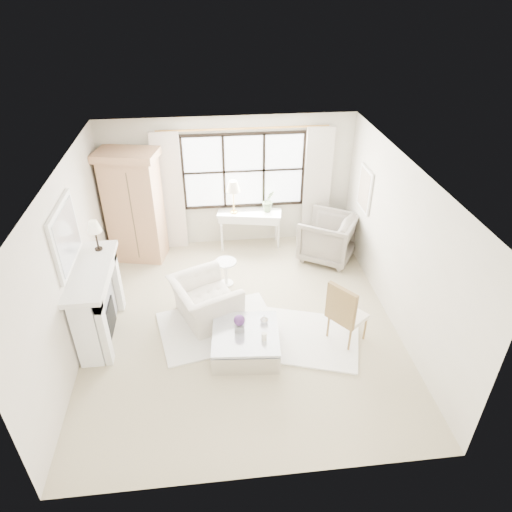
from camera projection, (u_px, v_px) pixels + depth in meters
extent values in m
plane|color=tan|center=(242.00, 323.00, 7.64)|extent=(5.50, 5.50, 0.00)
plane|color=white|center=(239.00, 171.00, 6.19)|extent=(5.50, 5.50, 0.00)
plane|color=beige|center=(229.00, 183.00, 9.22)|extent=(5.00, 0.00, 5.00)
plane|color=white|center=(263.00, 399.00, 4.61)|extent=(5.00, 0.00, 5.00)
plane|color=beige|center=(71.00, 265.00, 6.68)|extent=(0.00, 5.50, 5.50)
plane|color=beige|center=(399.00, 245.00, 7.15)|extent=(0.00, 5.50, 5.50)
cube|color=white|center=(244.00, 171.00, 9.10)|extent=(2.40, 0.02, 1.50)
cylinder|color=#BC8541|center=(243.00, 129.00, 8.58)|extent=(3.30, 0.04, 0.04)
cube|color=silver|center=(170.00, 193.00, 9.09)|extent=(0.55, 0.10, 2.47)
cube|color=beige|center=(317.00, 186.00, 9.37)|extent=(0.55, 0.10, 2.47)
cube|color=silver|center=(95.00, 305.00, 7.11)|extent=(0.34, 1.50, 1.18)
cube|color=silver|center=(107.00, 307.00, 7.16)|extent=(0.03, 1.22, 0.97)
cube|color=black|center=(110.00, 317.00, 7.27)|extent=(0.06, 0.52, 0.50)
cube|color=silver|center=(90.00, 271.00, 6.77)|extent=(0.58, 1.66, 0.08)
cube|color=silver|center=(65.00, 236.00, 6.42)|extent=(0.05, 1.15, 0.95)
cube|color=silver|center=(67.00, 236.00, 6.42)|extent=(0.02, 1.00, 0.80)
cube|color=white|center=(365.00, 189.00, 8.47)|extent=(0.04, 0.62, 0.82)
cube|color=#BFAB94|center=(364.00, 189.00, 8.46)|extent=(0.01, 0.52, 0.72)
cylinder|color=black|center=(99.00, 249.00, 7.21)|extent=(0.12, 0.12, 0.03)
cylinder|color=black|center=(97.00, 240.00, 7.12)|extent=(0.03, 0.03, 0.30)
cone|color=#EFE2C3|center=(94.00, 226.00, 6.99)|extent=(0.22, 0.22, 0.18)
cube|color=tan|center=(135.00, 210.00, 8.85)|extent=(1.10, 0.80, 2.10)
cube|color=tan|center=(126.00, 155.00, 8.25)|extent=(1.24, 0.92, 0.14)
cube|color=white|center=(249.00, 217.00, 9.40)|extent=(1.30, 0.64, 0.14)
cube|color=white|center=(249.00, 213.00, 9.35)|extent=(1.36, 0.69, 0.06)
cylinder|color=gold|center=(234.00, 212.00, 9.31)|extent=(0.14, 0.14, 0.03)
cylinder|color=gold|center=(234.00, 201.00, 9.18)|extent=(0.02, 0.02, 0.46)
cone|color=beige|center=(233.00, 186.00, 9.00)|extent=(0.28, 0.28, 0.22)
imported|color=#607A51|center=(269.00, 201.00, 9.24)|extent=(0.30, 0.26, 0.47)
cylinder|color=white|center=(226.00, 283.00, 8.57)|extent=(0.26, 0.26, 0.03)
cylinder|color=white|center=(226.00, 273.00, 8.45)|extent=(0.06, 0.06, 0.44)
cylinder|color=white|center=(226.00, 262.00, 8.32)|extent=(0.40, 0.40, 0.03)
cube|color=white|center=(218.00, 327.00, 7.53)|extent=(2.10, 1.68, 0.03)
cube|color=white|center=(304.00, 338.00, 7.31)|extent=(2.01, 1.73, 0.03)
imported|color=silver|center=(205.00, 301.00, 7.58)|extent=(1.31, 1.38, 0.71)
imported|color=gray|center=(327.00, 238.00, 9.13)|extent=(1.38, 1.37, 0.92)
cube|color=white|center=(348.00, 316.00, 7.08)|extent=(0.66, 0.66, 0.07)
cube|color=olive|center=(341.00, 306.00, 6.78)|extent=(0.33, 0.41, 0.60)
cube|color=silver|center=(246.00, 343.00, 6.99)|extent=(1.08, 1.08, 0.32)
cube|color=silver|center=(245.00, 334.00, 6.89)|extent=(1.08, 1.08, 0.04)
cube|color=gray|center=(239.00, 327.00, 6.89)|extent=(0.16, 0.16, 0.11)
sphere|color=#502A69|center=(239.00, 320.00, 6.82)|extent=(0.17, 0.17, 0.17)
cylinder|color=silver|center=(264.00, 337.00, 6.72)|extent=(0.08, 0.08, 0.12)
imported|color=white|center=(264.00, 319.00, 7.04)|extent=(0.16, 0.16, 0.14)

